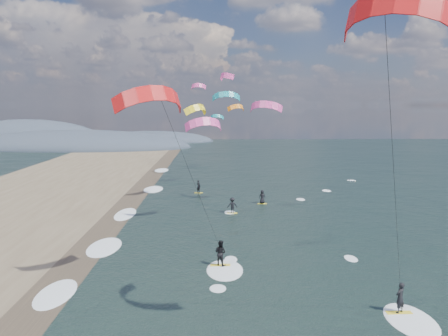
{
  "coord_description": "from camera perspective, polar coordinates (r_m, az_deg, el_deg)",
  "views": [
    {
      "loc": [
        -1.72,
        -19.9,
        11.59
      ],
      "look_at": [
        -1.0,
        12.0,
        7.0
      ],
      "focal_mm": 35.0,
      "sensor_mm": 36.0,
      "label": 1
    }
  ],
  "objects": [
    {
      "name": "kitesurfer_near_b",
      "position": [
        26.33,
        -5.62,
        1.97
      ],
      "size": [
        7.28,
        9.21,
        13.34
      ],
      "color": "yellow",
      "rests_on": "ground"
    },
    {
      "name": "coastal_hills",
      "position": [
        135.34,
        -19.89,
        2.79
      ],
      "size": [
        80.0,
        41.0,
        15.0
      ],
      "color": "#3D4756",
      "rests_on": "ground"
    },
    {
      "name": "far_kitesurfers",
      "position": [
        50.67,
        1.27,
        -4.04
      ],
      "size": [
        8.88,
        11.95,
        1.75
      ],
      "color": "yellow",
      "rests_on": "ground"
    },
    {
      "name": "kitesurfer_near_a",
      "position": [
        19.31,
        20.89,
        10.45
      ],
      "size": [
        7.84,
        9.47,
        16.35
      ],
      "color": "yellow",
      "rests_on": "ground"
    },
    {
      "name": "shoreline_surf",
      "position": [
        37.64,
        -15.43,
        -10.05
      ],
      "size": [
        2.4,
        79.4,
        0.11
      ],
      "color": "white",
      "rests_on": "ground"
    },
    {
      "name": "bg_kite_field",
      "position": [
        64.19,
        -0.14,
        8.65
      ],
      "size": [
        11.8,
        64.97,
        8.18
      ],
      "color": "orange",
      "rests_on": "ground"
    },
    {
      "name": "wet_sand_strip",
      "position": [
        33.67,
        -19.46,
        -12.43
      ],
      "size": [
        3.0,
        240.0,
        0.0
      ],
      "primitive_type": "cube",
      "color": "#382D23",
      "rests_on": "ground"
    }
  ]
}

